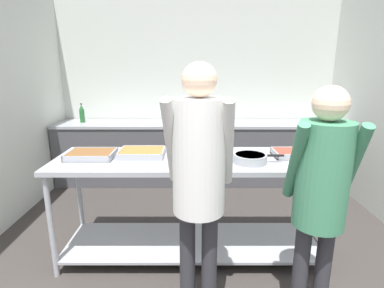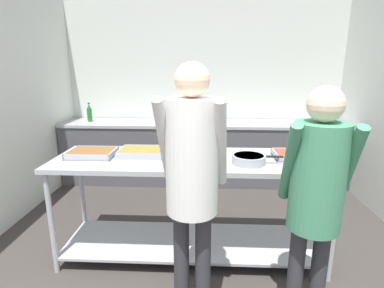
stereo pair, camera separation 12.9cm
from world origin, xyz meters
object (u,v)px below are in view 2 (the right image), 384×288
object	(u,v)px
serving_tray_vegetables	(92,153)
broccoli_bowl	(208,153)
sauce_pan	(249,159)
water_bottle	(89,113)
guest_serving_right	(192,169)
serving_tray_roast	(295,155)
serving_tray_greens	(142,152)
guest_serving_left	(316,187)
plate_stack	(180,155)

from	to	relation	value
serving_tray_vegetables	broccoli_bowl	xyz separation A→B (m)	(1.02, 0.04, 0.01)
sauce_pan	water_bottle	distance (m)	2.89
broccoli_bowl	guest_serving_right	size ratio (longest dim) A/B	0.10
serving_tray_roast	serving_tray_greens	bearing A→B (deg)	179.04
serving_tray_roast	broccoli_bowl	bearing A→B (deg)	179.35
sauce_pan	serving_tray_roast	size ratio (longest dim) A/B	1.14
sauce_pan	guest_serving_left	distance (m)	0.70
plate_stack	serving_tray_greens	bearing A→B (deg)	171.54
plate_stack	water_bottle	bearing A→B (deg)	129.28
water_bottle	guest_serving_right	bearing A→B (deg)	-57.17
serving_tray_roast	guest_serving_left	distance (m)	0.80
serving_tray_greens	water_bottle	bearing A→B (deg)	122.96
plate_stack	water_bottle	world-z (taller)	water_bottle
serving_tray_vegetables	guest_serving_right	world-z (taller)	guest_serving_right
water_bottle	serving_tray_roast	bearing A→B (deg)	-35.98
plate_stack	guest_serving_left	size ratio (longest dim) A/B	0.14
guest_serving_left	water_bottle	size ratio (longest dim) A/B	5.76
guest_serving_left	water_bottle	distance (m)	3.56
plate_stack	broccoli_bowl	world-z (taller)	broccoli_bowl
serving_tray_vegetables	sauce_pan	distance (m)	1.36
plate_stack	guest_serving_right	bearing A→B (deg)	-78.90
broccoli_bowl	guest_serving_right	xyz separation A→B (m)	(-0.10, -0.75, 0.11)
broccoli_bowl	serving_tray_greens	bearing A→B (deg)	178.64
guest_serving_left	serving_tray_greens	bearing A→B (deg)	146.73
guest_serving_right	sauce_pan	bearing A→B (deg)	52.34
broccoli_bowl	guest_serving_right	distance (m)	0.76
plate_stack	serving_tray_roast	xyz separation A→B (m)	(1.00, 0.03, 0.01)
sauce_pan	water_bottle	bearing A→B (deg)	136.25
broccoli_bowl	serving_tray_roast	distance (m)	0.76
broccoli_bowl	guest_serving_right	world-z (taller)	guest_serving_right
serving_tray_greens	guest_serving_right	world-z (taller)	guest_serving_right
serving_tray_roast	guest_serving_right	distance (m)	1.14
serving_tray_greens	serving_tray_roast	distance (m)	1.34
plate_stack	guest_serving_right	xyz separation A→B (m)	(0.14, -0.71, 0.13)
broccoli_bowl	water_bottle	distance (m)	2.53
guest_serving_left	broccoli_bowl	bearing A→B (deg)	129.28
broccoli_bowl	plate_stack	bearing A→B (deg)	-171.08
serving_tray_roast	serving_tray_vegetables	bearing A→B (deg)	-178.92
plate_stack	water_bottle	size ratio (longest dim) A/B	0.83
serving_tray_greens	broccoli_bowl	size ratio (longest dim) A/B	2.18
broccoli_bowl	water_bottle	size ratio (longest dim) A/B	0.65
serving_tray_greens	serving_tray_vegetables	bearing A→B (deg)	-172.59
serving_tray_roast	guest_serving_left	bearing A→B (deg)	-97.02
plate_stack	broccoli_bowl	xyz separation A→B (m)	(0.24, 0.04, 0.01)
serving_tray_vegetables	water_bottle	world-z (taller)	water_bottle
serving_tray_vegetables	serving_tray_greens	bearing A→B (deg)	7.41
serving_tray_greens	plate_stack	distance (m)	0.35
plate_stack	broccoli_bowl	distance (m)	0.24
serving_tray_greens	guest_serving_right	size ratio (longest dim) A/B	0.23
plate_stack	sauce_pan	size ratio (longest dim) A/B	0.56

